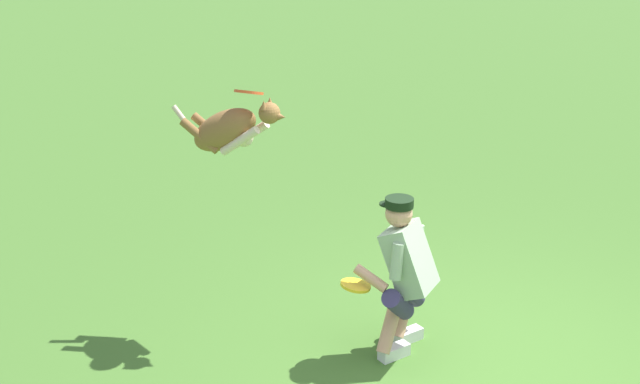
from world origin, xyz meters
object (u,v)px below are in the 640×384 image
at_px(frisbee_held, 356,285).
at_px(frisbee_flying, 249,92).
at_px(dog, 230,129).
at_px(person, 404,271).

bearing_deg(frisbee_held, frisbee_flying, -66.67).
height_order(dog, frisbee_flying, frisbee_flying).
relative_size(person, frisbee_held, 5.42).
height_order(person, dog, dog).
relative_size(frisbee_flying, frisbee_held, 0.96).
xyz_separation_m(frisbee_flying, frisbee_held, (-0.39, 0.90, -1.40)).
xyz_separation_m(dog, frisbee_flying, (-0.10, 0.15, 0.32)).
xyz_separation_m(dog, frisbee_held, (-0.49, 1.04, -1.08)).
xyz_separation_m(person, dog, (0.84, -1.20, 1.00)).
bearing_deg(frisbee_flying, dog, -55.35).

